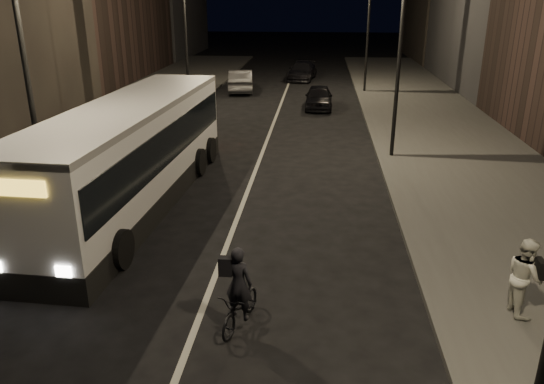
% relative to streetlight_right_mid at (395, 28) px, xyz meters
% --- Properties ---
extents(ground, '(180.00, 180.00, 0.00)m').
position_rel_streetlight_right_mid_xyz_m(ground, '(-5.33, -12.00, -5.36)').
color(ground, black).
rests_on(ground, ground).
extents(sidewalk_right, '(7.00, 70.00, 0.16)m').
position_rel_streetlight_right_mid_xyz_m(sidewalk_right, '(3.17, 2.00, -5.28)').
color(sidewalk_right, '#3D3D3A').
rests_on(sidewalk_right, ground).
extents(sidewalk_left, '(7.00, 70.00, 0.16)m').
position_rel_streetlight_right_mid_xyz_m(sidewalk_left, '(-13.83, 2.00, -5.28)').
color(sidewalk_left, '#3D3D3A').
rests_on(sidewalk_left, ground).
extents(streetlight_right_mid, '(1.20, 0.44, 8.12)m').
position_rel_streetlight_right_mid_xyz_m(streetlight_right_mid, '(0.00, 0.00, 0.00)').
color(streetlight_right_mid, black).
rests_on(streetlight_right_mid, sidewalk_right).
extents(streetlight_right_far, '(1.20, 0.44, 8.12)m').
position_rel_streetlight_right_mid_xyz_m(streetlight_right_far, '(0.00, 16.00, 0.00)').
color(streetlight_right_far, black).
rests_on(streetlight_right_far, sidewalk_right).
extents(streetlight_left_near, '(1.20, 0.44, 8.12)m').
position_rel_streetlight_right_mid_xyz_m(streetlight_left_near, '(-10.66, -8.00, 0.00)').
color(streetlight_left_near, black).
rests_on(streetlight_left_near, sidewalk_left).
extents(streetlight_left_far, '(1.20, 0.44, 8.12)m').
position_rel_streetlight_right_mid_xyz_m(streetlight_left_far, '(-10.66, 10.00, 0.00)').
color(streetlight_left_far, black).
rests_on(streetlight_left_far, sidewalk_left).
extents(city_bus, '(3.43, 12.68, 3.38)m').
position_rel_streetlight_right_mid_xyz_m(city_bus, '(-8.92, -5.93, -3.52)').
color(city_bus, silver).
rests_on(city_bus, ground).
extents(cyclist_on_bicycle, '(1.03, 1.79, 1.95)m').
position_rel_streetlight_right_mid_xyz_m(cyclist_on_bicycle, '(-4.38, -12.69, -4.71)').
color(cyclist_on_bicycle, black).
rests_on(cyclist_on_bicycle, ground).
extents(pedestrian_woman, '(0.72, 0.89, 1.73)m').
position_rel_streetlight_right_mid_xyz_m(pedestrian_woman, '(1.59, -11.81, -4.33)').
color(pedestrian_woman, beige).
rests_on(pedestrian_woman, sidewalk_right).
extents(car_near, '(1.64, 4.02, 1.37)m').
position_rel_streetlight_right_mid_xyz_m(car_near, '(-2.93, 10.33, -4.68)').
color(car_near, black).
rests_on(car_near, ground).
extents(car_mid, '(2.26, 4.93, 1.57)m').
position_rel_streetlight_right_mid_xyz_m(car_mid, '(-8.54, 15.71, -4.58)').
color(car_mid, '#39393C').
rests_on(car_mid, ground).
extents(car_far, '(2.54, 5.04, 1.40)m').
position_rel_streetlight_right_mid_xyz_m(car_far, '(-4.37, 21.69, -4.66)').
color(car_far, black).
rests_on(car_far, ground).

